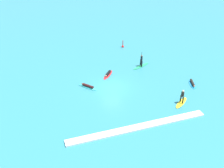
% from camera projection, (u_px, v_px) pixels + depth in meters
% --- Properties ---
extents(ground_plane, '(120.00, 120.00, 0.00)m').
position_uv_depth(ground_plane, '(112.00, 87.00, 34.17)').
color(ground_plane, teal).
rests_on(ground_plane, ground).
extents(surfer_on_green_board, '(3.20, 1.88, 2.23)m').
position_uv_depth(surfer_on_green_board, '(141.00, 64.00, 39.12)').
color(surfer_on_green_board, '#23B266').
rests_on(surfer_on_green_board, ground_plane).
extents(surfer_on_yellow_board, '(2.59, 2.15, 1.79)m').
position_uv_depth(surfer_on_yellow_board, '(182.00, 100.00, 30.87)').
color(surfer_on_yellow_board, yellow).
rests_on(surfer_on_yellow_board, ground_plane).
extents(surfer_on_teal_board, '(2.22, 2.56, 0.43)m').
position_uv_depth(surfer_on_teal_board, '(88.00, 86.00, 34.05)').
color(surfer_on_teal_board, '#33C6CC').
rests_on(surfer_on_teal_board, ground_plane).
extents(surfer_on_blue_board, '(1.50, 2.52, 0.39)m').
position_uv_depth(surfer_on_blue_board, '(192.00, 83.00, 34.73)').
color(surfer_on_blue_board, '#1E8CD1').
rests_on(surfer_on_blue_board, ground_plane).
extents(surfer_on_red_board, '(2.33, 2.66, 0.43)m').
position_uv_depth(surfer_on_red_board, '(108.00, 74.00, 36.94)').
color(surfer_on_red_board, red).
rests_on(surfer_on_red_board, ground_plane).
extents(marker_buoy, '(0.42, 0.42, 1.33)m').
position_uv_depth(marker_buoy, '(123.00, 46.00, 45.57)').
color(marker_buoy, red).
rests_on(marker_buoy, ground_plane).
extents(wave_crest, '(15.15, 0.90, 0.18)m').
position_uv_depth(wave_crest, '(139.00, 127.00, 27.21)').
color(wave_crest, silver).
rests_on(wave_crest, ground_plane).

